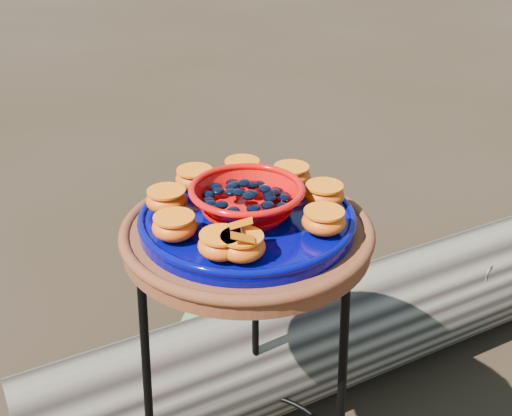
# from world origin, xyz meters

# --- Properties ---
(plant_stand) EXTENTS (0.44, 0.44, 0.70)m
(plant_stand) POSITION_xyz_m (0.00, 0.00, 0.35)
(plant_stand) COLOR black
(plant_stand) RESTS_ON ground
(terracotta_saucer) EXTENTS (0.43, 0.43, 0.04)m
(terracotta_saucer) POSITION_xyz_m (0.00, 0.00, 0.72)
(terracotta_saucer) COLOR #53260D
(terracotta_saucer) RESTS_ON plant_stand
(cobalt_plate) EXTENTS (0.37, 0.37, 0.02)m
(cobalt_plate) POSITION_xyz_m (0.00, 0.00, 0.75)
(cobalt_plate) COLOR #000635
(cobalt_plate) RESTS_ON terracotta_saucer
(red_bowl) EXTENTS (0.19, 0.19, 0.05)m
(red_bowl) POSITION_xyz_m (0.00, 0.00, 0.79)
(red_bowl) COLOR #C00704
(red_bowl) RESTS_ON cobalt_plate
(glass_gems) EXTENTS (0.14, 0.14, 0.02)m
(glass_gems) POSITION_xyz_m (0.00, 0.00, 0.82)
(glass_gems) COLOR black
(glass_gems) RESTS_ON red_bowl
(orange_half_0) EXTENTS (0.07, 0.07, 0.04)m
(orange_half_0) POSITION_xyz_m (0.00, -0.14, 0.78)
(orange_half_0) COLOR #D14400
(orange_half_0) RESTS_ON cobalt_plate
(orange_half_1) EXTENTS (0.07, 0.07, 0.04)m
(orange_half_1) POSITION_xyz_m (0.13, -0.05, 0.78)
(orange_half_1) COLOR #D14400
(orange_half_1) RESTS_ON cobalt_plate
(orange_half_2) EXTENTS (0.07, 0.07, 0.04)m
(orange_half_2) POSITION_xyz_m (0.13, 0.04, 0.78)
(orange_half_2) COLOR #D14400
(orange_half_2) RESTS_ON cobalt_plate
(orange_half_3) EXTENTS (0.07, 0.07, 0.04)m
(orange_half_3) POSITION_xyz_m (0.07, 0.12, 0.78)
(orange_half_3) COLOR #D14400
(orange_half_3) RESTS_ON cobalt_plate
(orange_half_4) EXTENTS (0.07, 0.07, 0.04)m
(orange_half_4) POSITION_xyz_m (-0.02, 0.14, 0.78)
(orange_half_4) COLOR #D14400
(orange_half_4) RESTS_ON cobalt_plate
(orange_half_5) EXTENTS (0.07, 0.07, 0.04)m
(orange_half_5) POSITION_xyz_m (-0.10, 0.09, 0.78)
(orange_half_5) COLOR #D14400
(orange_half_5) RESTS_ON cobalt_plate
(orange_half_6) EXTENTS (0.07, 0.07, 0.04)m
(orange_half_6) POSITION_xyz_m (-0.14, 0.00, 0.78)
(orange_half_6) COLOR #D14400
(orange_half_6) RESTS_ON cobalt_plate
(orange_half_7) EXTENTS (0.07, 0.07, 0.04)m
(orange_half_7) POSITION_xyz_m (-0.11, -0.09, 0.78)
(orange_half_7) COLOR #D14400
(orange_half_7) RESTS_ON cobalt_plate
(orange_half_8) EXTENTS (0.07, 0.07, 0.04)m
(orange_half_8) POSITION_xyz_m (-0.03, -0.14, 0.78)
(orange_half_8) COLOR #D14400
(orange_half_8) RESTS_ON cobalt_plate
(butterfly) EXTENTS (0.08, 0.06, 0.01)m
(butterfly) POSITION_xyz_m (0.00, -0.14, 0.81)
(butterfly) COLOR #B74300
(butterfly) RESTS_ON orange_half_0
(driftwood_log) EXTENTS (1.62, 1.24, 0.31)m
(driftwood_log) POSITION_xyz_m (0.18, 0.44, 0.15)
(driftwood_log) COLOR black
(driftwood_log) RESTS_ON ground
(foliage_left) EXTENTS (0.23, 0.23, 0.11)m
(foliage_left) POSITION_xyz_m (-0.36, 0.21, 0.06)
(foliage_left) COLOR #1D4F20
(foliage_left) RESTS_ON ground
(foliage_back) EXTENTS (0.35, 0.35, 0.17)m
(foliage_back) POSITION_xyz_m (-0.07, 0.54, 0.09)
(foliage_back) COLOR #1D4F20
(foliage_back) RESTS_ON ground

